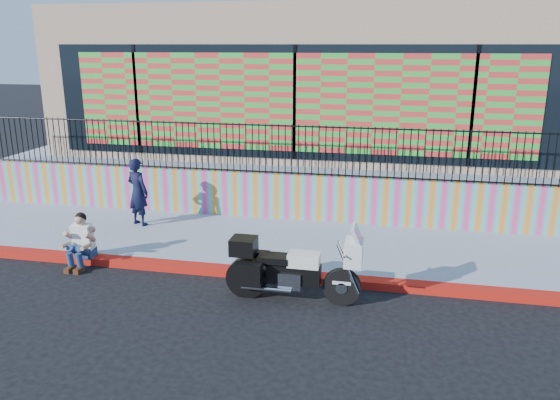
# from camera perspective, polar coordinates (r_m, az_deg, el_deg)

# --- Properties ---
(ground) EXTENTS (90.00, 90.00, 0.00)m
(ground) POSITION_cam_1_polar(r_m,az_deg,el_deg) (10.46, -2.66, -8.02)
(ground) COLOR black
(ground) RESTS_ON ground
(red_curb) EXTENTS (16.00, 0.30, 0.15)m
(red_curb) POSITION_cam_1_polar(r_m,az_deg,el_deg) (10.43, -2.67, -7.65)
(red_curb) COLOR #9E200B
(red_curb) RESTS_ON ground
(sidewalk) EXTENTS (16.00, 3.00, 0.15)m
(sidewalk) POSITION_cam_1_polar(r_m,az_deg,el_deg) (11.91, -0.70, -4.54)
(sidewalk) COLOR #8B95A7
(sidewalk) RESTS_ON ground
(mural_wall) EXTENTS (16.00, 0.20, 1.10)m
(mural_wall) POSITION_cam_1_polar(r_m,az_deg,el_deg) (13.21, 0.79, 0.38)
(mural_wall) COLOR #E13B82
(mural_wall) RESTS_ON sidewalk
(metal_fence) EXTENTS (15.80, 0.04, 1.20)m
(metal_fence) POSITION_cam_1_polar(r_m,az_deg,el_deg) (12.95, 0.81, 5.29)
(metal_fence) COLOR black
(metal_fence) RESTS_ON mural_wall
(elevated_platform) EXTENTS (16.00, 10.00, 1.25)m
(elevated_platform) POSITION_cam_1_polar(r_m,az_deg,el_deg) (18.13, 3.88, 4.39)
(elevated_platform) COLOR #8B95A7
(elevated_platform) RESTS_ON ground
(storefront_building) EXTENTS (14.00, 8.06, 4.00)m
(storefront_building) POSITION_cam_1_polar(r_m,az_deg,el_deg) (17.57, 3.95, 12.66)
(storefront_building) COLOR tan
(storefront_building) RESTS_ON elevated_platform
(police_motorcycle) EXTENTS (2.29, 0.76, 1.43)m
(police_motorcycle) POSITION_cam_1_polar(r_m,az_deg,el_deg) (9.34, 1.17, -7.05)
(police_motorcycle) COLOR black
(police_motorcycle) RESTS_ON ground
(police_officer) EXTENTS (0.68, 0.56, 1.59)m
(police_officer) POSITION_cam_1_polar(r_m,az_deg,el_deg) (13.11, -14.64, 0.83)
(police_officer) COLOR black
(police_officer) RESTS_ON sidewalk
(seated_man) EXTENTS (0.54, 0.71, 1.06)m
(seated_man) POSITION_cam_1_polar(r_m,az_deg,el_deg) (11.42, -20.22, -4.50)
(seated_man) COLOR navy
(seated_man) RESTS_ON ground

